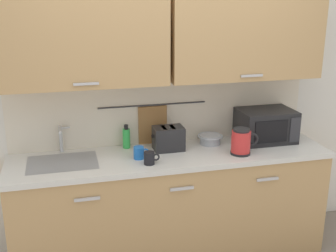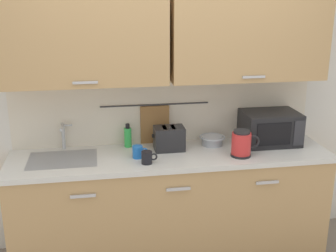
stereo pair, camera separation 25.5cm
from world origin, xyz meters
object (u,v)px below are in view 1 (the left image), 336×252
electric_kettle (241,142)px  toaster (168,138)px  mug_near_sink (139,153)px  microwave (266,125)px  mug_by_kettle (150,158)px  mixing_bowl (210,139)px  dish_soap_bottle (126,138)px

electric_kettle → toaster: bearing=156.5°
mug_near_sink → microwave: bearing=7.7°
electric_kettle → toaster: electric_kettle is taller
mug_by_kettle → mug_near_sink: bearing=113.2°
microwave → toaster: bearing=-179.0°
mixing_bowl → toaster: (-0.37, -0.05, 0.05)m
electric_kettle → mug_near_sink: size_ratio=1.89×
electric_kettle → mug_by_kettle: (-0.74, -0.03, -0.05)m
dish_soap_bottle → electric_kettle: bearing=-22.7°
toaster → microwave: bearing=1.0°
mixing_bowl → mug_by_kettle: size_ratio=1.78×
electric_kettle → mug_by_kettle: electric_kettle is taller
dish_soap_bottle → mug_near_sink: size_ratio=1.63×
dish_soap_bottle → toaster: dish_soap_bottle is taller
electric_kettle → dish_soap_bottle: 0.92m
microwave → mixing_bowl: (-0.49, 0.03, -0.09)m
microwave → mixing_bowl: microwave is taller
toaster → mixing_bowl: bearing=7.4°
mug_near_sink → mixing_bowl: 0.66m
toaster → mug_by_kettle: bearing=-128.2°
electric_kettle → mug_by_kettle: bearing=-177.5°
microwave → dish_soap_bottle: (-1.18, 0.11, -0.05)m
mug_near_sink → mixing_bowl: mug_near_sink is taller
mixing_bowl → toaster: bearing=-172.6°
electric_kettle → mixing_bowl: size_ratio=1.06×
mug_near_sink → mixing_bowl: (0.64, 0.19, -0.00)m
electric_kettle → mug_near_sink: (-0.80, 0.10, -0.05)m
dish_soap_bottle → mug_by_kettle: size_ratio=1.63×
mixing_bowl → mug_by_kettle: mug_by_kettle is taller
mixing_bowl → dish_soap_bottle: bearing=173.8°
mug_by_kettle → dish_soap_bottle: bearing=106.0°
electric_kettle → mug_near_sink: bearing=173.2°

